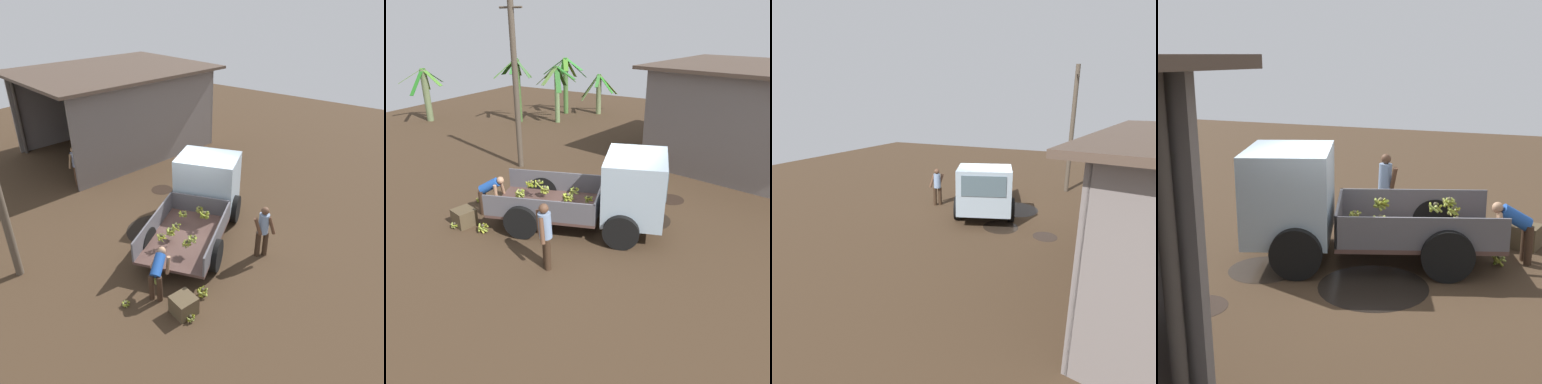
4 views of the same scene
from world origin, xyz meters
The scene contains 14 objects.
ground centered at (0.00, 0.00, 0.00)m, with size 36.00×36.00×0.00m, color #3F2D1E.
mud_patch_0 centered at (-1.06, 0.68, 0.00)m, with size 1.86×1.86×0.01m, color black.
mud_patch_1 centered at (1.19, 2.29, 0.00)m, with size 0.82×0.82×0.01m, color #2D2119.
mud_patch_2 centered at (1.01, 0.66, 0.00)m, with size 1.27×1.27×0.01m, color black.
cargo_truck centered at (0.41, -0.19, 1.11)m, with size 4.98×3.29×2.10m.
warehouse_shed centered at (3.82, 6.74, 2.67)m, with size 9.17×7.63×3.76m.
person_foreground_visitor centered at (-0.25, -2.65, 0.90)m, with size 0.56×0.56×1.62m.
person_worker_loading centered at (-3.17, -1.25, 0.71)m, with size 0.78×0.73×1.17m.
person_bystander_near_shed centered at (-0.35, 5.34, 0.86)m, with size 0.62×0.42×1.55m.
banana_bunch_on_ground_0 centered at (-2.60, -2.21, 0.14)m, with size 0.32×0.32×0.25m.
banana_bunch_on_ground_1 centered at (-4.00, -0.89, 0.09)m, with size 0.20×0.19×0.15m.
banana_bunch_on_ground_2 centered at (-2.93, -0.99, 0.12)m, with size 0.28×0.26×0.22m.
banana_bunch_on_ground_3 centered at (-3.44, -2.43, 0.10)m, with size 0.24×0.24×0.17m.
wooden_crate_0 centered at (-3.33, -2.16, 0.24)m, with size 0.53×0.53×0.47m, color #4E3F2A.
Camera 1 is at (-8.50, -6.13, 6.81)m, focal length 35.00 mm.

